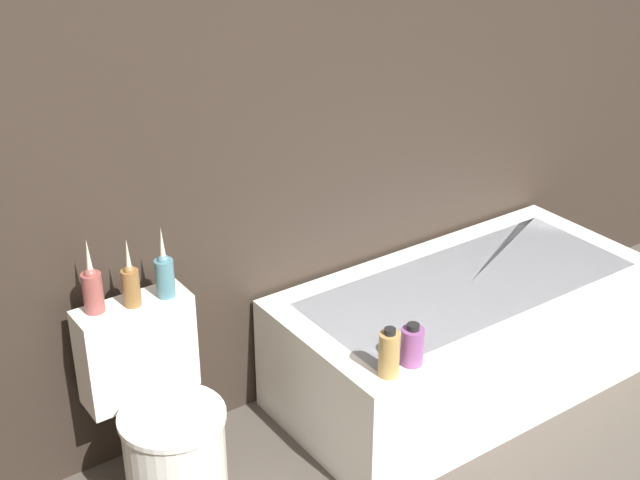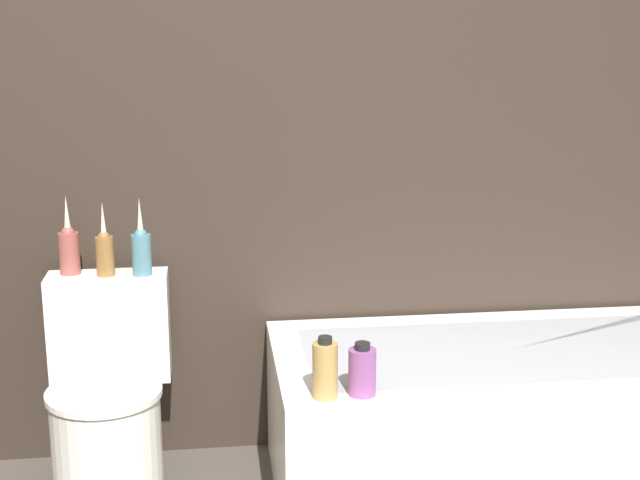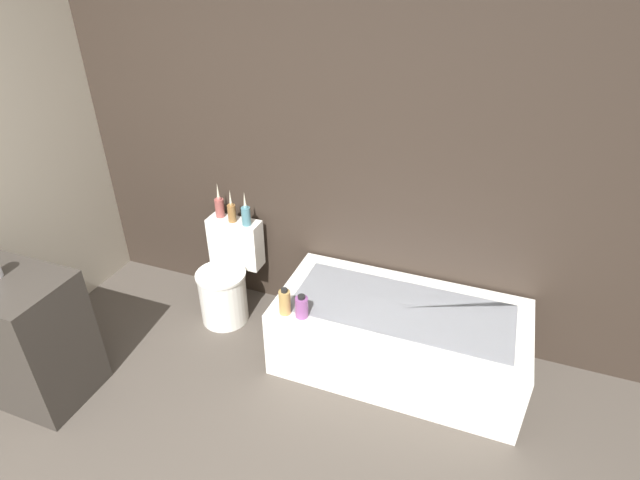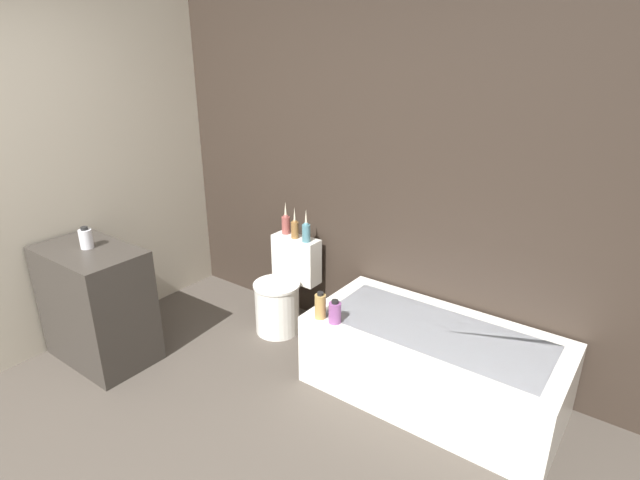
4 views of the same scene
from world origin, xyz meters
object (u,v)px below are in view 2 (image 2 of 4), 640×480
Objects in this scene: bathtub at (510,418)px; shampoo_bottle_short at (362,371)px; vase_silver at (105,251)px; toilet at (108,411)px; vase_gold at (69,248)px; vase_bronze at (141,249)px; shampoo_bottle_tall at (325,369)px.

shampoo_bottle_short reaches higher than bathtub.
toilet is at bearing -90.00° from vase_silver.
vase_gold reaches higher than vase_bronze.
vase_silver reaches higher than shampoo_bottle_short.
toilet is at bearing 148.83° from shampoo_bottle_tall.
shampoo_bottle_tall is (0.65, -0.39, 0.27)m from toilet.
bathtub is 10.00× the size of shampoo_bottle_short.
shampoo_bottle_tall reaches higher than shampoo_bottle_short.
vase_silver is 1.58× the size of shampoo_bottle_short.
bathtub is 1.43m from vase_silver.
bathtub is 5.90× the size of vase_gold.
shampoo_bottle_short is at bearing -39.94° from vase_bronze.
toilet is at bearing -128.29° from vase_bronze.
vase_silver is (0.00, 0.16, 0.49)m from toilet.
vase_silver is (0.12, -0.03, -0.01)m from vase_gold.
shampoo_bottle_short is at bearing 4.02° from shampoo_bottle_tall.
toilet is at bearing -58.49° from vase_gold.
bathtub is 1.31m from toilet.
bathtub is at bearing 27.94° from shampoo_bottle_short.
vase_gold is 0.99m from shampoo_bottle_tall.
vase_bronze is at bearing 140.06° from shampoo_bottle_short.
bathtub is at bearing 24.48° from shampoo_bottle_tall.
toilet is (-1.30, 0.09, 0.06)m from bathtub.
vase_silver is at bearing 90.00° from toilet.
vase_silver is 0.96m from shampoo_bottle_short.
shampoo_bottle_short is at bearing -35.69° from vase_silver.
vase_bronze is 1.65× the size of shampoo_bottle_short.
bathtub is 6.32× the size of vase_silver.
toilet is 0.53m from vase_bronze.
toilet is 0.80m from shampoo_bottle_tall.
vase_silver is 0.12m from vase_bronze.
vase_silver is at bearing 144.31° from shampoo_bottle_short.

